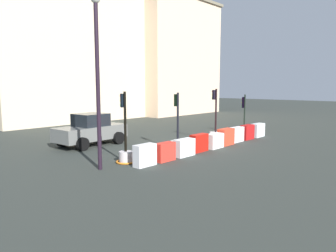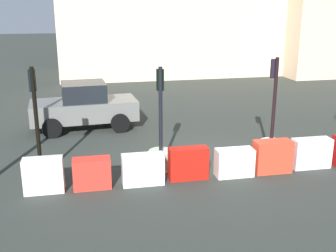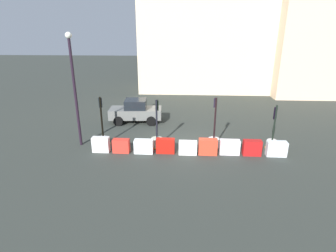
# 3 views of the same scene
# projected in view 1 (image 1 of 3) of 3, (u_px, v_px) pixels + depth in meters

# --- Properties ---
(ground_plane) EXTENTS (120.00, 120.00, 0.00)m
(ground_plane) POSITION_uv_depth(u_px,v_px,m) (196.00, 145.00, 17.24)
(ground_plane) COLOR #2F332F
(traffic_light_0) EXTENTS (0.85, 0.85, 3.03)m
(traffic_light_0) POSITION_uv_depth(u_px,v_px,m) (126.00, 151.00, 13.31)
(traffic_light_0) COLOR beige
(traffic_light_0) RESTS_ON ground_plane
(traffic_light_1) EXTENTS (1.02, 1.02, 2.94)m
(traffic_light_1) POSITION_uv_depth(u_px,v_px,m) (178.00, 142.00, 15.72)
(traffic_light_1) COLOR #B3B4A0
(traffic_light_1) RESTS_ON ground_plane
(traffic_light_2) EXTENTS (0.67, 0.67, 3.10)m
(traffic_light_2) POSITION_uv_depth(u_px,v_px,m) (215.00, 132.00, 18.24)
(traffic_light_2) COLOR silver
(traffic_light_2) RESTS_ON ground_plane
(traffic_light_3) EXTENTS (0.75, 0.75, 2.71)m
(traffic_light_3) POSITION_uv_depth(u_px,v_px,m) (244.00, 128.00, 20.82)
(traffic_light_3) COLOR silver
(traffic_light_3) RESTS_ON ground_plane
(construction_barrier_0) EXTENTS (0.99, 0.43, 0.90)m
(construction_barrier_0) POSITION_uv_depth(u_px,v_px,m) (145.00, 155.00, 12.74)
(construction_barrier_0) COLOR silver
(construction_barrier_0) RESTS_ON ground_plane
(construction_barrier_1) EXTENTS (0.97, 0.45, 0.81)m
(construction_barrier_1) POSITION_uv_depth(u_px,v_px,m) (165.00, 152.00, 13.61)
(construction_barrier_1) COLOR red
(construction_barrier_1) RESTS_ON ground_plane
(construction_barrier_2) EXTENTS (1.09, 0.49, 0.81)m
(construction_barrier_2) POSITION_uv_depth(u_px,v_px,m) (184.00, 148.00, 14.57)
(construction_barrier_2) COLOR white
(construction_barrier_2) RESTS_ON ground_plane
(construction_barrier_3) EXTENTS (1.07, 0.40, 0.88)m
(construction_barrier_3) POSITION_uv_depth(u_px,v_px,m) (199.00, 143.00, 15.53)
(construction_barrier_3) COLOR #B4170E
(construction_barrier_3) RESTS_ON ground_plane
(construction_barrier_4) EXTENTS (1.04, 0.48, 0.77)m
(construction_barrier_4) POSITION_uv_depth(u_px,v_px,m) (215.00, 141.00, 16.43)
(construction_barrier_4) COLOR white
(construction_barrier_4) RESTS_ON ground_plane
(construction_barrier_5) EXTENTS (1.06, 0.49, 0.92)m
(construction_barrier_5) POSITION_uv_depth(u_px,v_px,m) (226.00, 137.00, 17.28)
(construction_barrier_5) COLOR red
(construction_barrier_5) RESTS_ON ground_plane
(construction_barrier_6) EXTENTS (1.12, 0.44, 0.87)m
(construction_barrier_6) POSITION_uv_depth(u_px,v_px,m) (236.00, 135.00, 18.25)
(construction_barrier_6) COLOR white
(construction_barrier_6) RESTS_ON ground_plane
(construction_barrier_7) EXTENTS (1.03, 0.45, 0.90)m
(construction_barrier_7) POSITION_uv_depth(u_px,v_px,m) (247.00, 132.00, 19.12)
(construction_barrier_7) COLOR #B41615
(construction_barrier_7) RESTS_ON ground_plane
(construction_barrier_8) EXTENTS (1.11, 0.48, 0.86)m
(construction_barrier_8) POSITION_uv_depth(u_px,v_px,m) (258.00, 130.00, 20.11)
(construction_barrier_8) COLOR silver
(construction_barrier_8) RESTS_ON ground_plane
(car_grey_saloon) EXTENTS (4.02, 2.24, 1.76)m
(car_grey_saloon) POSITION_uv_depth(u_px,v_px,m) (91.00, 130.00, 17.19)
(car_grey_saloon) COLOR slate
(car_grey_saloon) RESTS_ON ground_plane
(building_main_facade) EXTENTS (18.01, 6.37, 12.67)m
(building_main_facade) POSITION_uv_depth(u_px,v_px,m) (81.00, 54.00, 30.14)
(building_main_facade) COLOR beige
(building_main_facade) RESTS_ON ground_plane
(building_corner_block) EXTENTS (11.77, 10.23, 13.24)m
(building_corner_block) POSITION_uv_depth(u_px,v_px,m) (161.00, 58.00, 38.37)
(building_corner_block) COLOR beige
(building_corner_block) RESTS_ON ground_plane
(street_lamp_post) EXTENTS (0.36, 0.36, 6.64)m
(street_lamp_post) POSITION_uv_depth(u_px,v_px,m) (97.00, 69.00, 11.78)
(street_lamp_post) COLOR black
(street_lamp_post) RESTS_ON ground_plane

